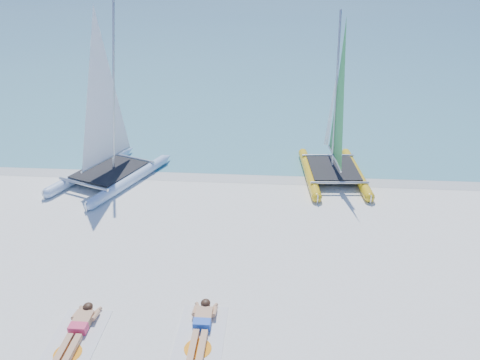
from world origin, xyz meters
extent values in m
plane|color=white|center=(0.00, 0.00, 0.00)|extent=(140.00, 140.00, 0.00)
cube|color=#71BCB8|center=(0.00, 63.00, 0.01)|extent=(140.00, 115.00, 0.01)
cube|color=beige|center=(0.00, 5.50, 0.00)|extent=(140.00, 1.40, 0.01)
cylinder|color=#C2DEFF|center=(-5.11, 5.09, 0.18)|extent=(1.83, 3.87, 0.36)
cone|color=#C2DEFF|center=(-4.28, 7.15, 0.18)|extent=(0.51, 0.60, 0.34)
cylinder|color=#C2DEFF|center=(-3.44, 4.43, 0.18)|extent=(1.83, 3.87, 0.36)
cone|color=#C2DEFF|center=(-2.61, 6.49, 0.18)|extent=(0.51, 0.60, 0.34)
cube|color=black|center=(-4.27, 4.76, 0.38)|extent=(2.43, 2.70, 0.03)
cylinder|color=#B2B6BA|center=(-4.01, 5.43, 3.15)|extent=(0.47, 1.01, 5.55)
cylinder|color=yellow|center=(2.74, 5.49, 0.17)|extent=(0.61, 3.80, 0.33)
cone|color=yellow|center=(2.59, 7.57, 0.17)|extent=(0.35, 0.51, 0.32)
cylinder|color=yellow|center=(4.43, 5.61, 0.17)|extent=(0.61, 3.80, 0.33)
cone|color=yellow|center=(4.27, 7.69, 0.17)|extent=(0.35, 0.51, 0.32)
cube|color=black|center=(3.58, 5.55, 0.36)|extent=(1.77, 2.19, 0.03)
cylinder|color=#B2B6BA|center=(3.53, 6.23, 2.96)|extent=(0.15, 1.00, 5.21)
cube|color=white|center=(-2.52, -2.83, 0.01)|extent=(1.00, 1.85, 0.02)
cube|color=tan|center=(-2.52, -2.40, 0.12)|extent=(0.36, 0.55, 0.17)
cube|color=#E5365F|center=(-2.52, -2.60, 0.12)|extent=(0.37, 0.22, 0.17)
cube|color=tan|center=(-2.52, -3.20, 0.09)|extent=(0.31, 0.85, 0.13)
sphere|color=tan|center=(-2.52, -2.03, 0.16)|extent=(0.21, 0.21, 0.21)
ellipsoid|color=#321E12|center=(-2.52, -2.02, 0.20)|extent=(0.22, 0.24, 0.15)
cube|color=white|center=(0.04, -2.52, 0.01)|extent=(1.00, 1.85, 0.02)
cube|color=tan|center=(0.04, -2.09, 0.12)|extent=(0.36, 0.55, 0.17)
cube|color=blue|center=(0.04, -2.29, 0.12)|extent=(0.37, 0.22, 0.17)
cube|color=tan|center=(0.04, -2.89, 0.09)|extent=(0.31, 0.85, 0.13)
sphere|color=tan|center=(0.04, -1.72, 0.16)|extent=(0.21, 0.21, 0.21)
ellipsoid|color=#321E12|center=(0.04, -1.71, 0.20)|extent=(0.22, 0.24, 0.15)
camera|label=1|loc=(1.40, -9.77, 7.14)|focal=35.00mm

